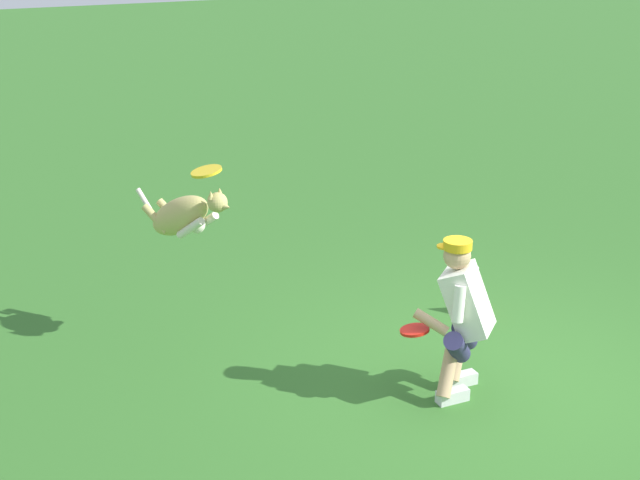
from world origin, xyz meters
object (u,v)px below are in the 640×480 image
at_px(dog, 184,216).
at_px(person, 462,314).
at_px(training_cone, 471,297).
at_px(frisbee_flying, 206,171).
at_px(frisbee_held, 415,330).

bearing_deg(dog, person, 11.50).
relative_size(person, training_cone, 4.20).
distance_m(dog, frisbee_flying, 0.58).
bearing_deg(dog, frisbee_held, 5.02).
xyz_separation_m(person, frisbee_flying, (1.53, -1.51, 0.93)).
bearing_deg(training_cone, person, 52.91).
xyz_separation_m(person, training_cone, (-0.94, -1.24, -0.54)).
bearing_deg(frisbee_flying, frisbee_held, 128.45).
relative_size(dog, training_cone, 3.14).
relative_size(person, frisbee_held, 5.66).
bearing_deg(person, frisbee_held, 38.35).
bearing_deg(frisbee_flying, dog, -70.13).
bearing_deg(training_cone, frisbee_flying, -6.18).
xyz_separation_m(frisbee_held, training_cone, (-1.32, -1.18, -0.46)).
bearing_deg(frisbee_held, frisbee_flying, -51.55).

